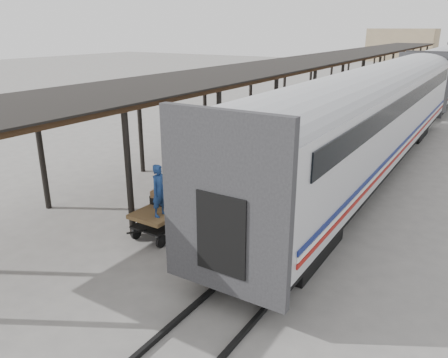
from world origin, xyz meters
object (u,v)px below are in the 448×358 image
baggage_cart (168,213)px  luggage_tug (320,121)px  pedestrian (326,110)px  porter (160,191)px

baggage_cart → luggage_tug: 16.73m
luggage_tug → pedestrian: pedestrian is taller
luggage_tug → pedestrian: size_ratio=0.90×
luggage_tug → porter: porter is taller
luggage_tug → porter: (1.47, -17.33, 1.11)m
baggage_cart → pedestrian: pedestrian is taller
porter → pedestrian: porter is taller
baggage_cart → porter: 1.22m
baggage_cart → porter: bearing=-67.7°
baggage_cart → pedestrian: (-1.72, 19.14, 0.18)m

